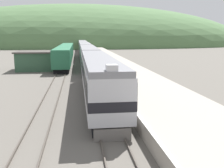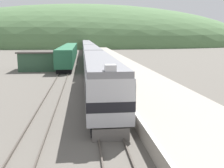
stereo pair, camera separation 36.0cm
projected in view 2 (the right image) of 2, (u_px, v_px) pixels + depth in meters
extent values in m
cube|color=#4C443D|center=(86.00, 59.00, 68.08)|extent=(0.08, 180.00, 0.16)
cube|color=#4C443D|center=(91.00, 59.00, 68.24)|extent=(0.08, 180.00, 0.16)
cube|color=#4C443D|center=(68.00, 59.00, 67.58)|extent=(0.08, 180.00, 0.16)
cube|color=#4C443D|center=(74.00, 59.00, 67.73)|extent=(0.08, 180.00, 0.16)
cube|color=#9E9689|center=(119.00, 65.00, 49.11)|extent=(6.79, 140.00, 1.03)
cube|color=silver|center=(101.00, 63.00, 48.66)|extent=(0.24, 140.00, 0.01)
ellipsoid|color=#517547|center=(85.00, 46.00, 155.92)|extent=(202.95, 91.33, 47.09)
cube|color=#385B42|center=(40.00, 61.00, 46.88)|extent=(6.43, 6.26, 3.10)
cube|color=#47423D|center=(40.00, 52.00, 46.57)|extent=(6.93, 6.76, 0.24)
cube|color=black|center=(99.00, 94.00, 25.56)|extent=(2.32, 20.03, 0.85)
cube|color=#BCBCC1|center=(99.00, 76.00, 25.22)|extent=(2.83, 21.31, 2.85)
cube|color=black|center=(99.00, 78.00, 25.27)|extent=(2.86, 21.33, 0.63)
cube|color=black|center=(99.00, 69.00, 25.11)|extent=(2.85, 20.03, 0.85)
cube|color=slate|center=(99.00, 59.00, 24.93)|extent=(2.66, 21.31, 0.40)
cube|color=black|center=(109.00, 89.00, 15.81)|extent=(2.87, 2.20, 1.14)
cube|color=#BCBCC1|center=(110.00, 68.00, 14.89)|extent=(0.64, 0.80, 0.36)
cube|color=slate|center=(111.00, 134.00, 15.36)|extent=(2.20, 0.40, 0.77)
cube|color=black|center=(91.00, 67.00, 47.12)|extent=(2.32, 19.75, 0.85)
cube|color=#BCBCC1|center=(91.00, 57.00, 46.78)|extent=(2.83, 21.01, 2.85)
cube|color=black|center=(91.00, 58.00, 46.82)|extent=(2.86, 21.03, 0.63)
cube|color=black|center=(91.00, 53.00, 46.66)|extent=(2.85, 19.75, 0.85)
cube|color=slate|center=(91.00, 48.00, 46.48)|extent=(2.66, 21.01, 0.40)
cube|color=black|center=(88.00, 57.00, 68.52)|extent=(2.32, 19.75, 0.85)
cube|color=#BCBCC1|center=(88.00, 50.00, 68.18)|extent=(2.83, 21.01, 2.85)
cube|color=black|center=(88.00, 51.00, 68.23)|extent=(2.86, 21.03, 0.63)
cube|color=black|center=(88.00, 48.00, 68.07)|extent=(2.85, 19.75, 0.85)
cube|color=slate|center=(88.00, 44.00, 67.89)|extent=(2.66, 21.01, 0.40)
cube|color=black|center=(87.00, 52.00, 89.93)|extent=(2.32, 19.75, 0.85)
cube|color=#BCBCC1|center=(87.00, 47.00, 89.59)|extent=(2.83, 21.01, 2.85)
cube|color=black|center=(87.00, 47.00, 89.63)|extent=(2.86, 21.03, 0.63)
cube|color=black|center=(87.00, 45.00, 89.48)|extent=(2.85, 19.75, 0.85)
cube|color=slate|center=(87.00, 42.00, 89.29)|extent=(2.66, 21.01, 0.40)
cube|color=black|center=(86.00, 49.00, 111.34)|extent=(2.32, 19.75, 0.85)
cube|color=#BCBCC1|center=(86.00, 44.00, 111.00)|extent=(2.83, 21.01, 2.85)
cube|color=black|center=(86.00, 45.00, 111.04)|extent=(2.86, 21.03, 0.63)
cube|color=black|center=(86.00, 43.00, 110.89)|extent=(2.85, 19.75, 0.85)
cube|color=slate|center=(86.00, 41.00, 110.70)|extent=(2.66, 21.01, 0.40)
cube|color=black|center=(69.00, 60.00, 60.24)|extent=(2.46, 37.93, 0.80)
cube|color=#286B47|center=(69.00, 52.00, 59.89)|extent=(2.90, 39.51, 3.03)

